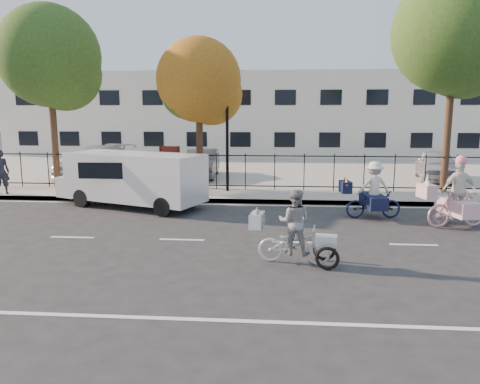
# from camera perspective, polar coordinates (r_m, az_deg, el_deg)

# --- Properties ---
(ground) EXTENTS (120.00, 120.00, 0.00)m
(ground) POSITION_cam_1_polar(r_m,az_deg,el_deg) (12.54, -7.10, -5.82)
(ground) COLOR #333334
(road_markings) EXTENTS (60.00, 9.52, 0.01)m
(road_markings) POSITION_cam_1_polar(r_m,az_deg,el_deg) (12.54, -7.10, -5.80)
(road_markings) COLOR silver
(road_markings) RESTS_ON ground
(curb) EXTENTS (60.00, 0.10, 0.15)m
(curb) POSITION_cam_1_polar(r_m,az_deg,el_deg) (17.37, -3.78, -1.06)
(curb) COLOR #A8A399
(curb) RESTS_ON ground
(sidewalk) EXTENTS (60.00, 2.20, 0.15)m
(sidewalk) POSITION_cam_1_polar(r_m,az_deg,el_deg) (18.39, -3.31, -0.43)
(sidewalk) COLOR #A8A399
(sidewalk) RESTS_ON ground
(parking_lot) EXTENTS (60.00, 15.60, 0.15)m
(parking_lot) POSITION_cam_1_polar(r_m,az_deg,el_deg) (27.13, -0.77, 2.97)
(parking_lot) COLOR #A8A399
(parking_lot) RESTS_ON ground
(iron_fence) EXTENTS (58.00, 0.06, 1.50)m
(iron_fence) POSITION_cam_1_polar(r_m,az_deg,el_deg) (19.34, -2.90, 2.56)
(iron_fence) COLOR black
(iron_fence) RESTS_ON sidewalk
(building) EXTENTS (34.00, 10.00, 6.00)m
(building) POSITION_cam_1_polar(r_m,az_deg,el_deg) (36.90, 0.66, 9.39)
(building) COLOR silver
(building) RESTS_ON ground
(lamppost) EXTENTS (0.36, 0.36, 4.33)m
(lamppost) POSITION_cam_1_polar(r_m,az_deg,el_deg) (18.72, -1.58, 9.12)
(lamppost) COLOR black
(lamppost) RESTS_ON sidewalk
(street_sign) EXTENTS (0.85, 0.06, 1.80)m
(street_sign) POSITION_cam_1_polar(r_m,az_deg,el_deg) (19.21, -8.56, 3.97)
(street_sign) COLOR black
(street_sign) RESTS_ON sidewalk
(zebra_trike) EXTENTS (1.98, 0.92, 1.69)m
(zebra_trike) POSITION_cam_1_polar(r_m,az_deg,el_deg) (10.53, 6.65, -5.21)
(zebra_trike) COLOR silver
(zebra_trike) RESTS_ON ground
(unicorn_bike) EXTENTS (2.15, 1.54, 2.12)m
(unicorn_bike) POSITION_cam_1_polar(r_m,az_deg,el_deg) (14.97, 24.90, -1.01)
(unicorn_bike) COLOR #D09EA8
(unicorn_bike) RESTS_ON ground
(bull_bike) EXTENTS (1.98, 1.37, 1.81)m
(bull_bike) POSITION_cam_1_polar(r_m,az_deg,el_deg) (15.36, 15.87, -0.43)
(bull_bike) COLOR #101438
(bull_bike) RESTS_ON ground
(white_van) EXTENTS (5.83, 3.46, 1.91)m
(white_van) POSITION_cam_1_polar(r_m,az_deg,el_deg) (16.83, -13.02, 1.73)
(white_van) COLOR white
(white_van) RESTS_ON ground
(pedestrian) EXTENTS (0.74, 0.61, 1.75)m
(pedestrian) POSITION_cam_1_polar(r_m,az_deg,el_deg) (20.40, -27.16, 2.21)
(pedestrian) COLOR black
(pedestrian) RESTS_ON sidewalk
(lot_car_a) EXTENTS (3.21, 5.41, 1.47)m
(lot_car_a) POSITION_cam_1_polar(r_m,az_deg,el_deg) (24.41, -17.22, 3.64)
(lot_car_a) COLOR #B4B7BC
(lot_car_a) RESTS_ON parking_lot
(lot_car_b) EXTENTS (3.01, 4.80, 1.24)m
(lot_car_b) POSITION_cam_1_polar(r_m,az_deg,el_deg) (22.87, -14.32, 3.09)
(lot_car_b) COLOR silver
(lot_car_b) RESTS_ON parking_lot
(lot_car_c) EXTENTS (1.62, 4.16, 1.35)m
(lot_car_c) POSITION_cam_1_polar(r_m,az_deg,el_deg) (22.90, -4.69, 3.51)
(lot_car_c) COLOR #474B4E
(lot_car_c) RESTS_ON parking_lot
(lot_car_d) EXTENTS (2.35, 4.33, 1.40)m
(lot_car_d) POSITION_cam_1_polar(r_m,az_deg,el_deg) (23.64, 22.84, 3.02)
(lot_car_d) COLOR #B0B2B8
(lot_car_d) RESTS_ON parking_lot
(tree_west) EXTENTS (4.18, 4.18, 7.66)m
(tree_west) POSITION_cam_1_polar(r_m,az_deg,el_deg) (21.36, -21.81, 14.57)
(tree_west) COLOR #442D1D
(tree_west) RESTS_ON ground
(tree_mid) EXTENTS (3.49, 3.45, 6.32)m
(tree_mid) POSITION_cam_1_polar(r_m,az_deg,el_deg) (19.57, -4.60, 12.95)
(tree_mid) COLOR #442D1D
(tree_mid) RESTS_ON ground
(tree_east) EXTENTS (4.75, 4.75, 8.71)m
(tree_east) POSITION_cam_1_polar(r_m,az_deg,el_deg) (20.53, 25.04, 16.65)
(tree_east) COLOR #442D1D
(tree_east) RESTS_ON ground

